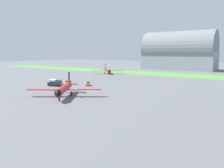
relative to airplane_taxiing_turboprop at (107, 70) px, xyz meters
The scene contains 8 objects.
ground_plane 71.36m from the airplane_taxiing_turboprop, 59.42° to the right, with size 600.00×600.00×0.00m, color slate.
grass_taxiway_strip 41.10m from the airplane_taxiing_turboprop, 27.80° to the left, with size 360.00×28.00×0.08m, color #549342.
airplane_taxiing_turboprop is the anchor object (origin of this frame).
airplane_foreground_turboprop 83.71m from the airplane_taxiing_turboprop, 64.79° to the right, with size 22.62×19.88×7.87m.
baggage_cart_near_gate 48.40m from the airplane_taxiing_turboprop, 79.39° to the right, with size 2.78×2.36×0.90m.
pushback_tug_midfield 57.88m from the airplane_taxiing_turboprop, 63.44° to the right, with size 3.87×3.76×1.95m.
fuel_truck_by_runway 63.13m from the airplane_taxiing_turboprop, 76.66° to the right, with size 6.91×4.08×3.29m.
hangar_distant 78.02m from the airplane_taxiing_turboprop, 67.85° to the left, with size 62.79×30.83×34.28m.
Camera 1 is at (55.99, -67.50, 15.35)m, focal length 35.26 mm.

